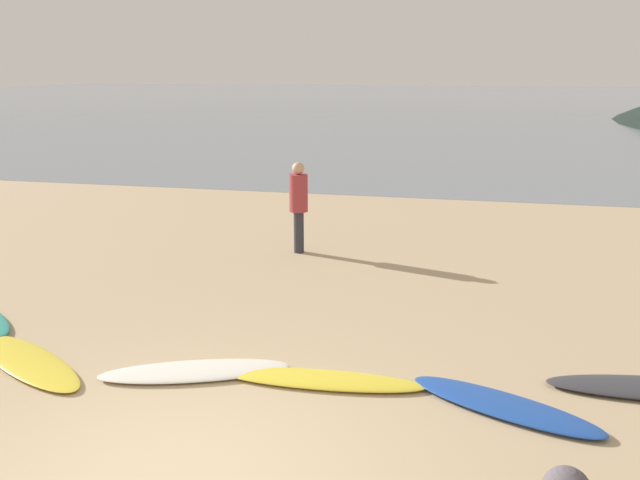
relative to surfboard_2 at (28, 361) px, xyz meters
The scene contains 7 objects.
ground_plane 8.60m from the surfboard_2, 71.87° to the left, with size 120.00×120.00×0.20m, color tan.
ocean_water 61.00m from the surfboard_2, 87.49° to the left, with size 140.00×100.00×0.01m, color slate.
surfboard_2 is the anchor object (origin of this frame).
surfboard_3 2.05m from the surfboard_2, ahead, with size 2.17×0.55×0.08m, color silver.
surfboard_4 3.53m from the surfboard_2, ahead, with size 2.31×0.47×0.08m, color yellow.
surfboard_5 5.47m from the surfboard_2, ahead, with size 2.04×0.54×0.09m, color #1E479E.
person_1 5.73m from the surfboard_2, 69.49° to the left, with size 0.35×0.35×1.72m.
Camera 1 is at (2.23, -4.23, 3.43)m, focal length 36.06 mm.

